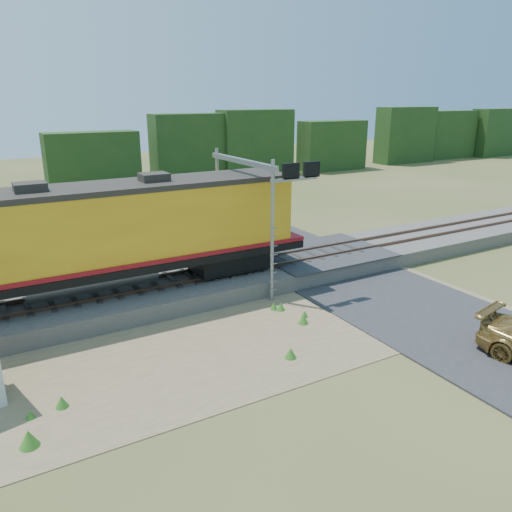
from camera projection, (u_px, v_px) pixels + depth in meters
ground at (271, 338)px, 19.72m from camera, size 140.00×140.00×0.00m
ballast at (207, 282)px, 24.56m from camera, size 70.00×5.00×0.80m
rails at (207, 273)px, 24.41m from camera, size 70.00×1.54×0.16m
dirt_shoulder at (220, 344)px, 19.18m from camera, size 26.00×8.00×0.03m
road at (388, 296)px, 23.62m from camera, size 7.00×66.00×0.86m
tree_line_north at (74, 159)px, 50.18m from camera, size 130.00×3.00×6.50m
weed_clumps at (187, 359)px, 18.15m from camera, size 15.00×6.20×0.56m
locomotive at (82, 236)px, 20.92m from camera, size 20.08×3.06×5.18m
signal_gantry at (255, 188)px, 23.74m from camera, size 2.59×6.20×6.53m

